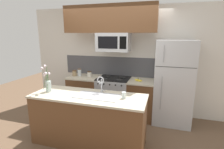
% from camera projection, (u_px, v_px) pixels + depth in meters
% --- Properties ---
extents(ground_plane, '(10.00, 10.00, 0.00)m').
position_uv_depth(ground_plane, '(101.00, 132.00, 3.54)').
color(ground_plane, brown).
extents(rear_partition, '(5.20, 0.10, 2.60)m').
position_uv_depth(rear_partition, '(129.00, 61.00, 4.36)').
color(rear_partition, silver).
rests_on(rear_partition, ground).
extents(splash_band, '(2.85, 0.01, 0.48)m').
position_uv_depth(splash_band, '(117.00, 66.00, 4.43)').
color(splash_band, '#4C4C51').
rests_on(splash_band, rear_partition).
extents(back_counter_left, '(0.78, 0.65, 0.91)m').
position_uv_depth(back_counter_left, '(85.00, 94.00, 4.49)').
color(back_counter_left, brown).
rests_on(back_counter_left, ground).
extents(back_counter_right, '(0.61, 0.65, 0.91)m').
position_uv_depth(back_counter_right, '(141.00, 99.00, 4.09)').
color(back_counter_right, brown).
rests_on(back_counter_right, ground).
extents(stove_range, '(0.76, 0.64, 0.93)m').
position_uv_depth(stove_range, '(114.00, 96.00, 4.28)').
color(stove_range, '#B7BABF').
rests_on(stove_range, ground).
extents(microwave, '(0.74, 0.40, 0.41)m').
position_uv_depth(microwave, '(113.00, 42.00, 3.96)').
color(microwave, '#B7BABF').
extents(upper_cabinet_band, '(2.09, 0.34, 0.60)m').
position_uv_depth(upper_cabinet_band, '(109.00, 19.00, 3.85)').
color(upper_cabinet_band, brown).
extents(refrigerator, '(0.79, 0.74, 1.83)m').
position_uv_depth(refrigerator, '(173.00, 82.00, 3.81)').
color(refrigerator, '#B7BABF').
rests_on(refrigerator, ground).
extents(storage_jar_tall, '(0.11, 0.11, 0.14)m').
position_uv_depth(storage_jar_tall, '(75.00, 73.00, 4.44)').
color(storage_jar_tall, '#997F5B').
rests_on(storage_jar_tall, back_counter_left).
extents(storage_jar_medium, '(0.09, 0.09, 0.19)m').
position_uv_depth(storage_jar_medium, '(79.00, 72.00, 4.43)').
color(storage_jar_medium, silver).
rests_on(storage_jar_medium, back_counter_left).
extents(storage_jar_short, '(0.11, 0.11, 0.13)m').
position_uv_depth(storage_jar_short, '(89.00, 74.00, 4.36)').
color(storage_jar_short, silver).
rests_on(storage_jar_short, back_counter_left).
extents(banana_bunch, '(0.19, 0.12, 0.08)m').
position_uv_depth(banana_bunch, '(138.00, 80.00, 3.95)').
color(banana_bunch, yellow).
rests_on(banana_bunch, back_counter_right).
extents(island_counter, '(2.02, 0.73, 0.91)m').
position_uv_depth(island_counter, '(89.00, 119.00, 3.14)').
color(island_counter, brown).
rests_on(island_counter, ground).
extents(kitchen_sink, '(0.76, 0.39, 0.16)m').
position_uv_depth(kitchen_sink, '(97.00, 100.00, 3.01)').
color(kitchen_sink, '#ADAFB5').
rests_on(kitchen_sink, island_counter).
extents(sink_faucet, '(0.14, 0.14, 0.31)m').
position_uv_depth(sink_faucet, '(101.00, 82.00, 3.13)').
color(sink_faucet, '#B7BABF').
rests_on(sink_faucet, island_counter).
extents(drinking_glass, '(0.07, 0.07, 0.11)m').
position_uv_depth(drinking_glass, '(124.00, 95.00, 2.88)').
color(drinking_glass, silver).
rests_on(drinking_glass, island_counter).
extents(flower_vase, '(0.13, 0.18, 0.50)m').
position_uv_depth(flower_vase, '(48.00, 83.00, 3.19)').
color(flower_vase, silver).
rests_on(flower_vase, island_counter).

